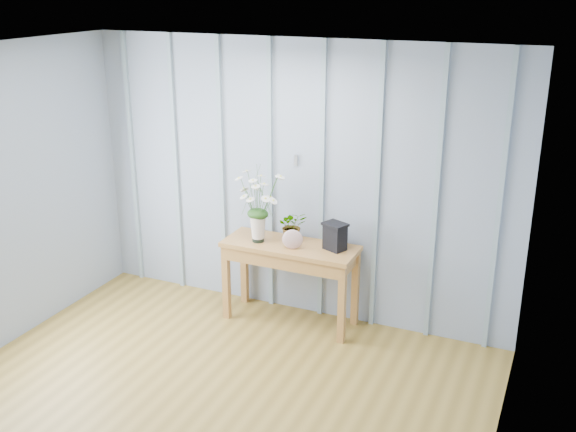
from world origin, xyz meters
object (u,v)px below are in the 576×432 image
at_px(sideboard, 290,256).
at_px(felt_disc_vessel, 293,239).
at_px(carved_box, 335,236).
at_px(daisy_vase, 258,197).

distance_m(sideboard, felt_disc_vessel, 0.23).
height_order(sideboard, carved_box, carved_box).
bearing_deg(daisy_vase, felt_disc_vessel, -7.13).
distance_m(daisy_vase, felt_disc_vessel, 0.48).
xyz_separation_m(daisy_vase, carved_box, (0.69, 0.09, -0.29)).
bearing_deg(daisy_vase, carved_box, 7.79).
distance_m(sideboard, daisy_vase, 0.61).
height_order(daisy_vase, felt_disc_vessel, daisy_vase).
bearing_deg(carved_box, daisy_vase, -172.21).
height_order(sideboard, daisy_vase, daisy_vase).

